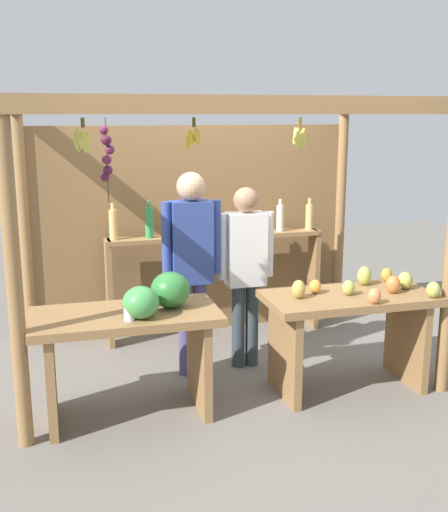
# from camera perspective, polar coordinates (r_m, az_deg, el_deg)

# --- Properties ---
(ground_plane) EXTENTS (12.00, 12.00, 0.00)m
(ground_plane) POSITION_cam_1_polar(r_m,az_deg,el_deg) (5.45, -0.53, -9.87)
(ground_plane) COLOR slate
(ground_plane) RESTS_ON ground
(market_stall) EXTENTS (3.21, 2.00, 2.22)m
(market_stall) POSITION_cam_1_polar(r_m,az_deg,el_deg) (5.50, -1.78, 4.45)
(market_stall) COLOR olive
(market_stall) RESTS_ON ground
(fruit_counter_left) EXTENTS (1.30, 0.64, 1.02)m
(fruit_counter_left) POSITION_cam_1_polar(r_m,az_deg,el_deg) (4.42, -8.16, -6.73)
(fruit_counter_left) COLOR olive
(fruit_counter_left) RESTS_ON ground
(fruit_counter_right) EXTENTS (1.30, 0.65, 0.92)m
(fruit_counter_right) POSITION_cam_1_polar(r_m,az_deg,el_deg) (4.92, 11.51, -5.50)
(fruit_counter_right) COLOR olive
(fruit_counter_right) RESTS_ON ground
(bottle_shelf_unit) EXTENTS (2.06, 0.22, 1.34)m
(bottle_shelf_unit) POSITION_cam_1_polar(r_m,az_deg,el_deg) (5.89, -0.85, 0.16)
(bottle_shelf_unit) COLOR olive
(bottle_shelf_unit) RESTS_ON ground
(vendor_man) EXTENTS (0.48, 0.23, 1.66)m
(vendor_man) POSITION_cam_1_polar(r_m,az_deg,el_deg) (4.98, -2.96, 0.07)
(vendor_man) COLOR #4B447C
(vendor_man) RESTS_ON ground
(vendor_woman) EXTENTS (0.48, 0.21, 1.53)m
(vendor_woman) POSITION_cam_1_polar(r_m,az_deg,el_deg) (5.16, 1.98, -0.55)
(vendor_woman) COLOR #313E44
(vendor_woman) RESTS_ON ground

